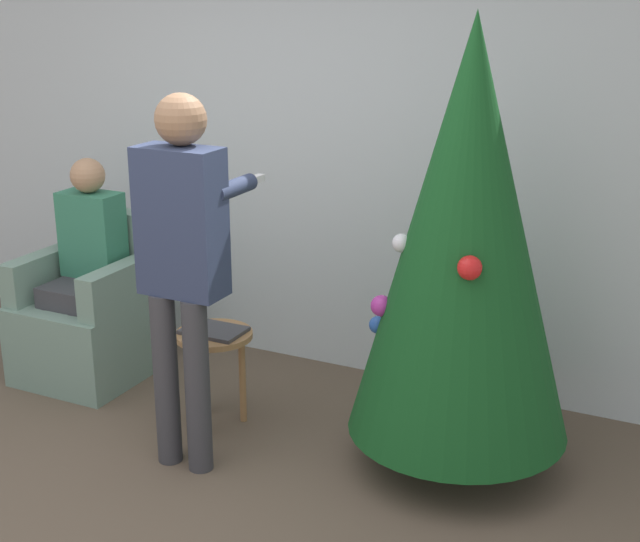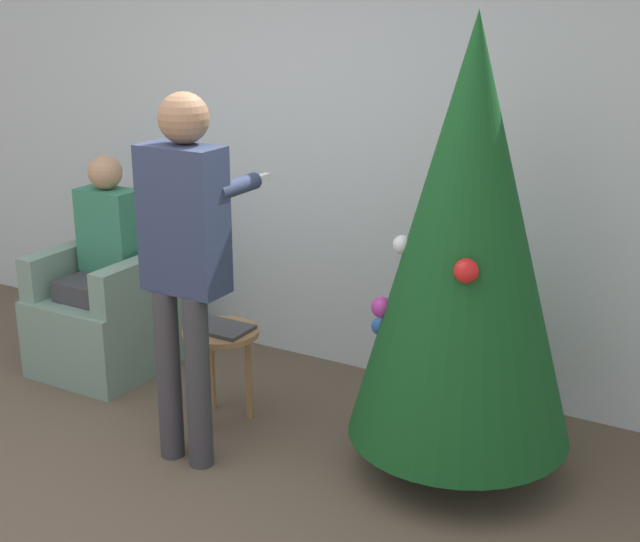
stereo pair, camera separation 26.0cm
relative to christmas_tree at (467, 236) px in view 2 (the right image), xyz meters
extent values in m
plane|color=brown|center=(-1.21, -1.38, -1.17)|extent=(14.00, 14.00, 0.00)
cube|color=silver|center=(-1.21, 0.85, 0.18)|extent=(8.00, 0.06, 2.70)
cylinder|color=brown|center=(0.00, 0.00, -1.07)|extent=(0.10, 0.10, 0.20)
cone|color=#144C1E|center=(0.00, 0.00, 0.00)|extent=(1.05, 1.05, 1.95)
sphere|color=#2856B2|center=(-0.41, -0.02, -0.50)|extent=(0.09, 0.09, 0.09)
sphere|color=white|center=(-0.27, -0.10, -0.05)|extent=(0.09, 0.09, 0.09)
sphere|color=red|center=(0.11, -0.28, -0.07)|extent=(0.11, 0.11, 0.11)
sphere|color=#B23399|center=(-0.35, -0.13, -0.36)|extent=(0.10, 0.10, 0.10)
cube|color=gray|center=(-2.29, 0.05, -0.93)|extent=(0.68, 0.73, 0.48)
cube|color=gray|center=(-2.29, 0.35, -0.46)|extent=(0.68, 0.14, 0.48)
cube|color=gray|center=(-2.57, 0.05, -0.57)|extent=(0.12, 0.66, 0.25)
cube|color=gray|center=(-2.01, 0.05, -0.57)|extent=(0.12, 0.66, 0.25)
cylinder|color=#38383D|center=(-2.39, -0.15, -0.93)|extent=(0.11, 0.11, 0.48)
cylinder|color=#38383D|center=(-2.19, -0.15, -0.93)|extent=(0.11, 0.11, 0.48)
cube|color=#38383D|center=(-2.29, 0.00, -0.63)|extent=(0.32, 0.40, 0.12)
cube|color=#337A5B|center=(-2.29, 0.15, -0.32)|extent=(0.36, 0.20, 0.50)
sphere|color=tan|center=(-2.29, 0.15, 0.03)|extent=(0.20, 0.20, 0.20)
cylinder|color=#38383D|center=(-1.27, -0.58, -0.74)|extent=(0.12, 0.12, 0.87)
cylinder|color=#38383D|center=(-1.09, -0.58, -0.74)|extent=(0.12, 0.12, 0.87)
cube|color=#2D3856|center=(-1.18, -0.52, 0.04)|extent=(0.40, 0.20, 0.69)
sphere|color=#936B4C|center=(-1.18, -0.49, 0.50)|extent=(0.23, 0.23, 0.23)
cylinder|color=#2D3856|center=(-1.35, -0.33, 0.18)|extent=(0.08, 0.30, 0.08)
cylinder|color=#2D3856|center=(-1.01, -0.33, 0.18)|extent=(0.08, 0.30, 0.08)
cube|color=white|center=(-1.01, -0.14, 0.18)|extent=(0.04, 0.14, 0.04)
cylinder|color=#A37547|center=(-1.28, -0.14, -0.67)|extent=(0.40, 0.40, 0.03)
cylinder|color=#A37547|center=(-1.28, -0.28, -0.93)|extent=(0.04, 0.04, 0.49)
cylinder|color=#A37547|center=(-1.16, -0.07, -0.93)|extent=(0.04, 0.04, 0.49)
cylinder|color=#A37547|center=(-1.40, -0.07, -0.93)|extent=(0.04, 0.04, 0.49)
cube|color=#38383D|center=(-1.28, -0.14, -0.65)|extent=(0.32, 0.22, 0.02)
camera|label=1|loc=(1.11, -3.76, 1.08)|focal=50.00mm
camera|label=2|loc=(1.34, -3.63, 1.08)|focal=50.00mm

